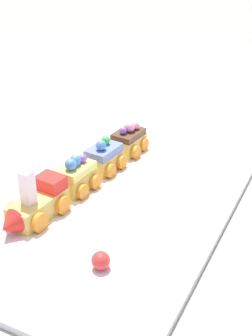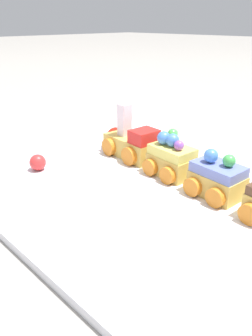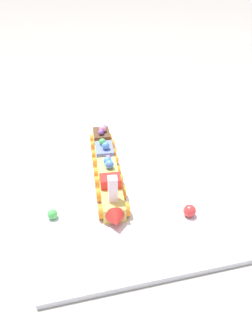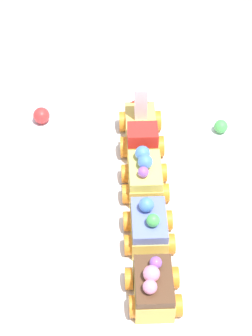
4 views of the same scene
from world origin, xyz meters
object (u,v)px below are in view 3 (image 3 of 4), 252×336
at_px(cake_car_chocolate, 102,138).
at_px(cake_car_lemon, 108,172).
at_px(gumball_green, 52,214).
at_px(cake_car_blueberry, 105,154).
at_px(gumball_red, 190,211).
at_px(cake_train_locomotive, 113,201).

bearing_deg(cake_car_chocolate, cake_car_lemon, -0.01).
bearing_deg(gumball_green, cake_car_blueberry, 142.19).
xyz_separation_m(cake_car_chocolate, gumball_green, (0.28, -0.16, -0.01)).
distance_m(cake_car_lemon, gumball_red, 0.22).
xyz_separation_m(cake_car_chocolate, gumball_red, (0.34, 0.12, -0.01)).
bearing_deg(gumball_green, cake_train_locomotive, 88.19).
height_order(cake_car_blueberry, gumball_green, cake_car_blueberry).
distance_m(cake_train_locomotive, cake_car_lemon, 0.11).
relative_size(cake_train_locomotive, cake_car_chocolate, 1.81).
relative_size(cake_train_locomotive, gumball_red, 5.04).
xyz_separation_m(cake_car_blueberry, gumball_red, (0.25, 0.13, -0.01)).
bearing_deg(cake_car_lemon, cake_car_chocolate, 179.99).
xyz_separation_m(cake_train_locomotive, cake_car_chocolate, (-0.28, 0.03, -0.00)).
height_order(cake_car_chocolate, gumball_green, cake_car_chocolate).
distance_m(cake_train_locomotive, cake_car_blueberry, 0.19).
distance_m(cake_car_chocolate, gumball_green, 0.32).
xyz_separation_m(cake_train_locomotive, gumball_red, (0.06, 0.15, -0.01)).
height_order(cake_car_lemon, cake_car_blueberry, cake_car_lemon).
xyz_separation_m(cake_car_lemon, cake_car_blueberry, (-0.09, 0.01, -0.00)).
bearing_deg(cake_car_chocolate, gumball_green, -23.53).
bearing_deg(gumball_red, cake_car_blueberry, -152.16).
bearing_deg(cake_car_chocolate, gumball_red, 25.70).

